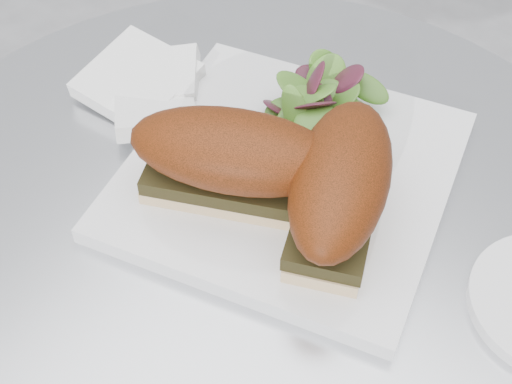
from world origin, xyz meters
TOP-DOWN VIEW (x-y plane):
  - table at (0.00, 0.00)m, footprint 0.70×0.70m
  - plate at (-0.00, 0.06)m, footprint 0.33×0.33m
  - sandwich_left at (-0.02, 0.01)m, footprint 0.19×0.14m
  - sandwich_right at (0.06, 0.03)m, footprint 0.13×0.19m
  - salad at (-0.02, 0.13)m, footprint 0.10×0.10m
  - napkin at (-0.17, 0.06)m, footprint 0.16×0.16m

SIDE VIEW (x-z plane):
  - table at x=0.00m, z-range 0.12..0.85m
  - plate at x=0.00m, z-range 0.73..0.75m
  - napkin at x=-0.17m, z-range 0.73..0.75m
  - salad at x=-0.02m, z-range 0.75..0.80m
  - sandwich_left at x=-0.02m, z-range 0.75..0.83m
  - sandwich_right at x=0.06m, z-range 0.75..0.83m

